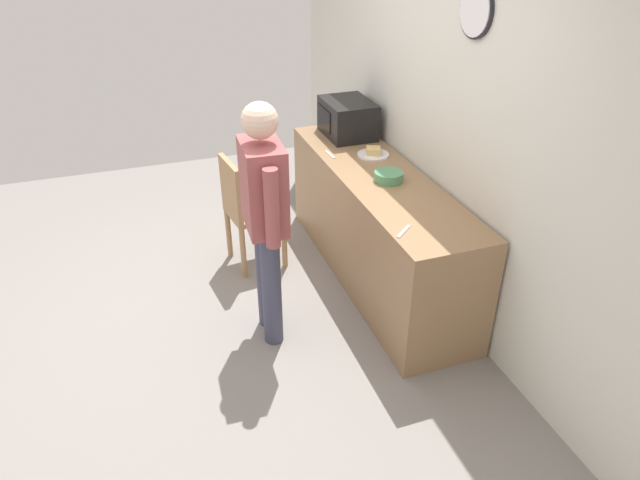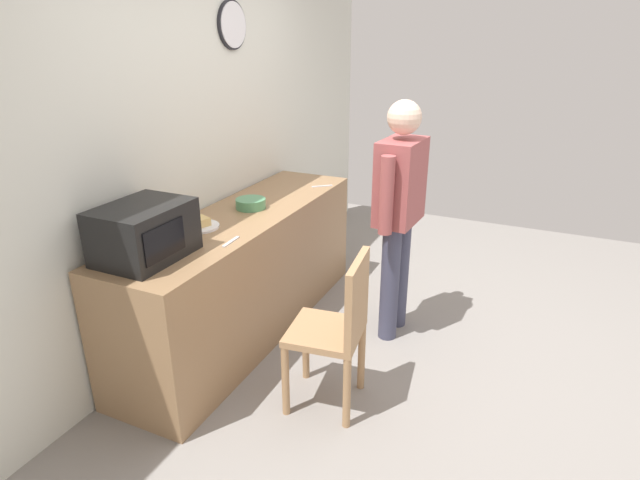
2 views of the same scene
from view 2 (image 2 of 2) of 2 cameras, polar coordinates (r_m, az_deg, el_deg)
ground_plane at (r=3.62m, az=10.09°, el=-12.84°), size 6.00×6.00×0.00m
back_wall at (r=3.76m, az=-13.01°, el=10.00°), size 5.40×0.13×2.60m
kitchen_counter at (r=3.74m, az=-8.23°, el=-3.62°), size 2.32×0.62×0.89m
microwave at (r=2.95m, az=-18.82°, el=0.86°), size 0.50×0.39×0.30m
sandwich_plate at (r=3.36m, az=-13.16°, el=1.66°), size 0.25×0.25×0.07m
salad_bowl at (r=3.67m, az=-7.64°, el=4.01°), size 0.21×0.21×0.07m
fork_utensil at (r=4.17m, az=0.23°, el=5.96°), size 0.12×0.14×0.01m
spoon_utensil at (r=3.09m, az=-9.79°, el=-0.18°), size 0.17×0.03×0.01m
person_standing at (r=3.52m, az=8.72°, el=3.87°), size 0.59×0.26×1.66m
wooden_chair at (r=2.92m, az=2.01°, el=-9.44°), size 0.45×0.45×0.94m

